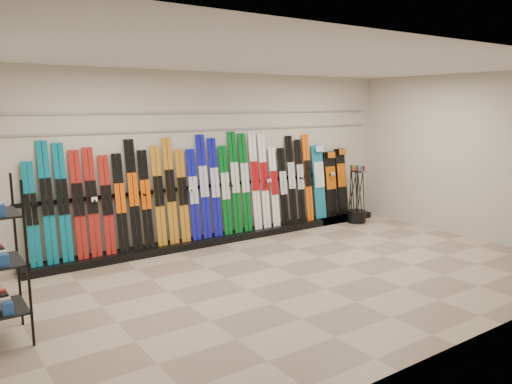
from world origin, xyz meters
TOP-DOWN VIEW (x-y plane):
  - floor at (0.00, 0.00)m, footprint 8.00×8.00m
  - back_wall at (0.00, 2.50)m, footprint 8.00×0.00m
  - right_wall at (4.00, 0.00)m, footprint 0.00×5.00m
  - ceiling at (0.00, 0.00)m, footprint 8.00×8.00m
  - ski_rack_base at (0.22, 2.28)m, footprint 8.00×0.40m
  - skis at (-0.44, 2.34)m, footprint 5.38×0.27m
  - snowboards at (2.76, 2.35)m, footprint 0.92×0.23m
  - accessory_rack at (-3.75, 0.25)m, footprint 0.40×0.60m
  - pole_bin at (3.16, 1.95)m, footprint 0.39×0.39m
  - ski_poles at (3.16, 1.98)m, footprint 0.28×0.38m
  - slatwall_rail_0 at (0.00, 2.48)m, footprint 7.60×0.02m
  - slatwall_rail_1 at (0.00, 2.48)m, footprint 7.60×0.02m

SIDE VIEW (x-z plane):
  - floor at x=0.00m, z-range 0.00..0.00m
  - ski_rack_base at x=0.22m, z-range 0.00..0.12m
  - pole_bin at x=3.16m, z-range 0.00..0.25m
  - ski_poles at x=3.16m, z-range 0.02..1.20m
  - snowboards at x=2.76m, z-range 0.08..1.58m
  - accessory_rack at x=-3.75m, z-range 0.00..1.71m
  - skis at x=-0.44m, z-range 0.04..1.88m
  - back_wall at x=0.00m, z-range -2.50..5.50m
  - right_wall at x=4.00m, z-range -1.00..4.00m
  - slatwall_rail_0 at x=0.00m, z-range 1.98..2.02m
  - slatwall_rail_1 at x=0.00m, z-range 2.28..2.31m
  - ceiling at x=0.00m, z-range 3.00..3.00m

